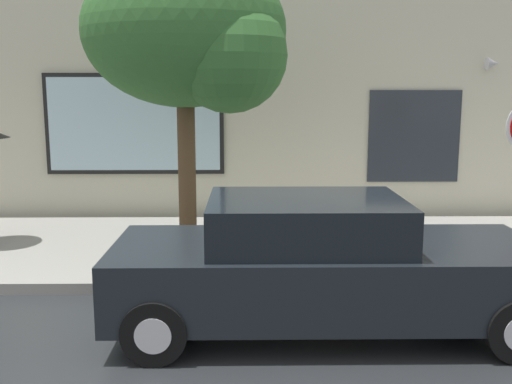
% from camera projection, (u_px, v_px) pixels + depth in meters
% --- Properties ---
extents(ground_plane, '(60.00, 60.00, 0.00)m').
position_uv_depth(ground_plane, '(244.00, 324.00, 6.61)').
color(ground_plane, '#282B2D').
extents(sidewalk, '(20.00, 4.00, 0.15)m').
position_uv_depth(sidewalk, '(245.00, 248.00, 9.55)').
color(sidewalk, gray).
rests_on(sidewalk, ground).
extents(building_facade, '(20.00, 0.67, 7.00)m').
position_uv_depth(building_facade, '(244.00, 44.00, 11.43)').
color(building_facade, beige).
rests_on(building_facade, ground).
extents(parked_car, '(4.59, 1.86, 1.46)m').
position_uv_depth(parked_car, '(322.00, 266.00, 6.38)').
color(parked_car, black).
rests_on(parked_car, ground).
extents(fire_hydrant, '(0.30, 0.44, 0.79)m').
position_uv_depth(fire_hydrant, '(345.00, 232.00, 8.65)').
color(fire_hydrant, yellow).
rests_on(fire_hydrant, sidewalk).
extents(street_tree, '(2.90, 2.47, 4.37)m').
position_uv_depth(street_tree, '(193.00, 36.00, 8.28)').
color(street_tree, '#4C3823').
rests_on(street_tree, sidewalk).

